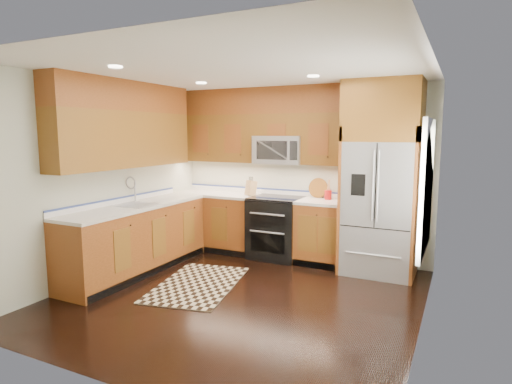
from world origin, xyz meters
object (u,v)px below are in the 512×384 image
at_px(range, 276,228).
at_px(refrigerator, 381,179).
at_px(knife_block, 251,188).
at_px(rug, 198,284).
at_px(utensil_crock, 328,193).

height_order(range, refrigerator, refrigerator).
bearing_deg(knife_block, rug, -89.10).
relative_size(refrigerator, knife_block, 8.74).
bearing_deg(refrigerator, range, 178.60).
height_order(range, utensil_crock, utensil_crock).
relative_size(range, refrigerator, 0.36).
height_order(refrigerator, utensil_crock, refrigerator).
height_order(rug, utensil_crock, utensil_crock).
distance_m(refrigerator, rug, 2.79).
bearing_deg(range, knife_block, 177.09).
relative_size(rug, knife_block, 5.18).
height_order(knife_block, utensil_crock, knife_block).
xyz_separation_m(range, refrigerator, (1.55, -0.04, 0.83)).
xyz_separation_m(refrigerator, rug, (-1.97, -1.50, -1.30)).
bearing_deg(rug, refrigerator, 25.75).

